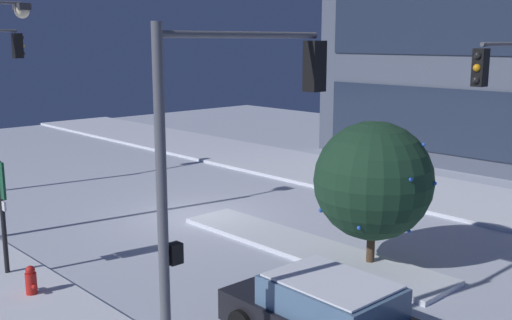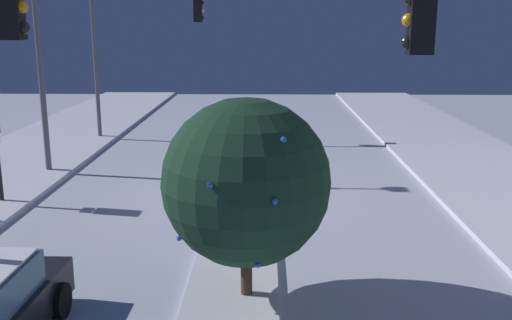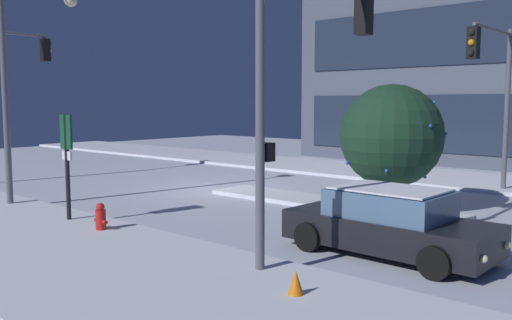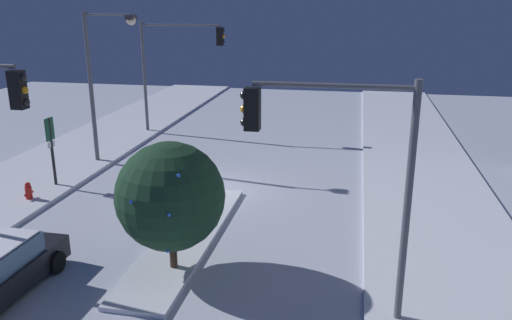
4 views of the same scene
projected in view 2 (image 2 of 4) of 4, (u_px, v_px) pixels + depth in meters
The scene contains 5 objects.
ground at pixel (238, 196), 17.86m from camera, with size 52.00×52.00×0.00m, color silver.
median_strip at pixel (237, 254), 13.16m from camera, with size 9.00×1.80×0.14m, color silver.
traffic_light_corner_near_left at pixel (137, 37), 25.55m from camera, with size 0.32×5.03×6.53m.
street_lamp_arched at pixel (59, 38), 19.39m from camera, with size 0.56×2.64×7.19m.
decorated_tree_median at pixel (246, 182), 10.59m from camera, with size 3.12×3.12×3.92m.
Camera 2 is at (17.11, 0.88, 5.20)m, focal length 40.55 mm.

